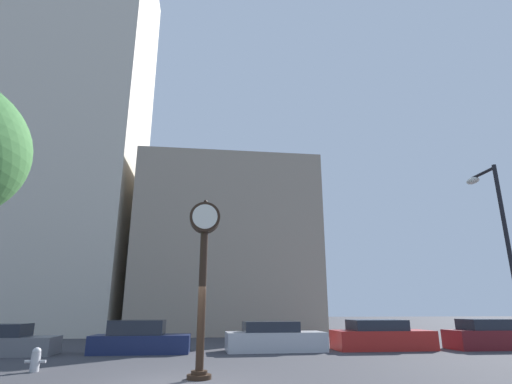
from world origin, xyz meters
TOP-DOWN VIEW (x-y plane):
  - building_tall_tower at (-13.02, 24.00)m, footprint 14.32×12.00m
  - building_storefront_row at (2.34, 24.00)m, footprint 14.52×12.00m
  - street_clock at (0.51, 0.77)m, footprint 0.93×0.69m
  - car_navy at (-2.17, 7.94)m, footprint 4.29×1.82m
  - car_silver at (3.88, 8.04)m, footprint 4.60×1.94m
  - car_red at (9.15, 8.14)m, footprint 4.70×1.97m
  - car_maroon at (14.65, 7.72)m, footprint 4.37×1.80m
  - fire_hydrant_near at (-4.57, 2.77)m, footprint 0.62×0.27m
  - street_lamp_right at (10.60, 1.08)m, footprint 0.36×1.57m

SIDE VIEW (x-z plane):
  - fire_hydrant_near at x=-4.57m, z-range 0.00..0.72m
  - car_silver at x=3.88m, z-range -0.10..1.23m
  - car_navy at x=-2.17m, z-range -0.12..1.29m
  - car_red at x=9.15m, z-range -0.10..1.28m
  - car_maroon at x=14.65m, z-range -0.10..1.30m
  - street_clock at x=0.51m, z-range 0.74..5.89m
  - street_lamp_right at x=10.60m, z-range 1.08..7.85m
  - building_storefront_row at x=2.34m, z-range 0.00..13.99m
  - building_tall_tower at x=-13.02m, z-range 0.00..36.71m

